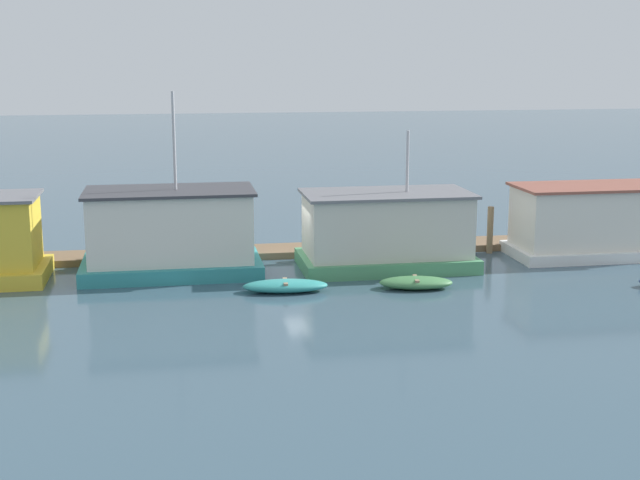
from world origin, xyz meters
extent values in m
plane|color=#385160|center=(0.00, 0.00, 0.00)|extent=(200.00, 200.00, 0.00)
cube|color=brown|center=(0.00, 2.81, 0.15)|extent=(42.40, 2.02, 0.30)
cube|color=teal|center=(-5.92, 0.05, 0.29)|extent=(7.16, 4.00, 0.57)
cube|color=silver|center=(-5.92, 0.05, 1.95)|extent=(6.42, 3.25, 2.75)
cube|color=#38383D|center=(-5.92, 0.05, 3.39)|extent=(6.72, 3.55, 0.12)
cylinder|color=#B2B2B7|center=(-5.67, 0.05, 5.39)|extent=(0.12, 0.12, 3.88)
cube|color=#4C9360|center=(2.88, -0.44, 0.29)|extent=(7.16, 3.88, 0.57)
cube|color=beige|center=(2.88, -0.44, 1.82)|extent=(6.60, 3.32, 2.50)
cube|color=slate|center=(2.88, -0.44, 3.13)|extent=(6.90, 3.62, 0.12)
cylinder|color=#B2B2B7|center=(3.73, -0.44, 4.45)|extent=(0.12, 0.12, 2.51)
cube|color=white|center=(12.20, 0.26, 0.23)|extent=(6.85, 3.55, 0.46)
cube|color=silver|center=(12.20, 0.26, 1.75)|extent=(6.30, 3.00, 2.57)
cube|color=brown|center=(12.20, 0.26, 3.09)|extent=(6.60, 3.30, 0.12)
ellipsoid|color=teal|center=(-1.75, -3.57, 0.23)|extent=(3.27, 1.45, 0.47)
cube|color=#997F60|center=(-1.75, -3.57, 0.40)|extent=(0.24, 1.00, 0.08)
ellipsoid|color=#47844C|center=(3.20, -3.92, 0.23)|extent=(2.94, 1.61, 0.47)
cube|color=#997F60|center=(3.20, -3.92, 0.40)|extent=(0.31, 1.01, 0.08)
cylinder|color=#846B4C|center=(8.13, 1.55, 1.05)|extent=(0.27, 0.27, 2.10)
camera|label=1|loc=(-5.84, -35.60, 8.75)|focal=50.00mm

